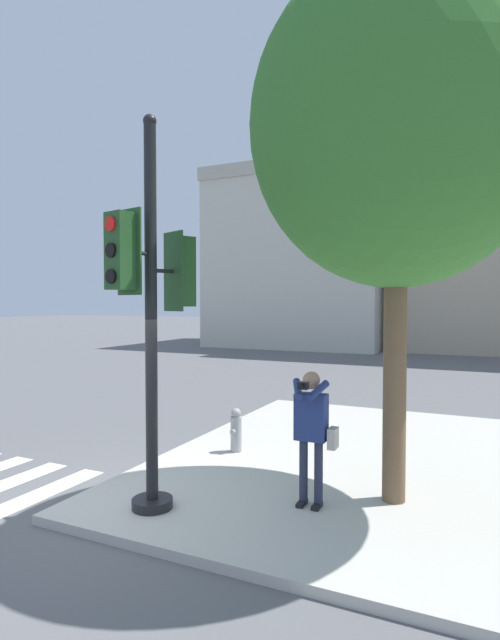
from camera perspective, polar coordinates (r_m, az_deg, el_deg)
name	(u,v)px	position (r m, az deg, el deg)	size (l,w,h in m)	color
ground_plane	(93,517)	(7.06, -17.50, -20.64)	(160.00, 160.00, 0.00)	#5B5B5E
sidewalk_corner	(416,468)	(8.74, 18.48, -15.74)	(8.00, 8.00, 0.12)	#BCB7AD
traffic_signal_pole	(152,304)	(6.30, -11.14, 1.78)	(0.65, 1.21, 4.90)	black
person_photographer	(312,425)	(6.51, 7.10, -11.87)	(0.58, 0.54, 1.71)	black
street_tree	(397,127)	(7.07, 16.47, 20.44)	(3.78, 3.78, 6.93)	brown
fire_hydrant	(236,430)	(8.87, -1.61, -12.47)	(0.19, 0.25, 0.76)	#99999E
building_left	(307,261)	(32.82, 6.55, 6.77)	(10.77, 9.59, 10.91)	beige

